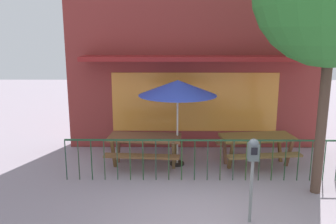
{
  "coord_description": "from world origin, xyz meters",
  "views": [
    {
      "loc": [
        -0.67,
        -5.5,
        3.26
      ],
      "look_at": [
        -0.75,
        2.4,
        1.5
      ],
      "focal_mm": 37.54,
      "sensor_mm": 36.0,
      "label": 1
    }
  ],
  "objects": [
    {
      "name": "parking_meter_far",
      "position": [
        0.72,
        0.18,
        1.19
      ],
      "size": [
        0.18,
        0.17,
        1.54
      ],
      "color": "slate",
      "rests_on": "ground"
    },
    {
      "name": "picnic_table_left",
      "position": [
        -1.34,
        2.9,
        0.61
      ],
      "size": [
        1.9,
        1.49,
        0.79
      ],
      "color": "brown",
      "rests_on": "ground"
    },
    {
      "name": "patio_umbrella",
      "position": [
        -0.52,
        2.98,
        1.97
      ],
      "size": [
        1.92,
        1.92,
        2.17
      ],
      "color": "black",
      "rests_on": "ground"
    },
    {
      "name": "picnic_table_right",
      "position": [
        1.47,
        2.96,
        0.61
      ],
      "size": [
        1.96,
        1.57,
        0.79
      ],
      "color": "brown",
      "rests_on": "ground"
    },
    {
      "name": "patio_fence_front",
      "position": [
        0.0,
        2.0,
        0.66
      ],
      "size": [
        6.15,
        0.04,
        0.97
      ],
      "color": "#1E472B",
      "rests_on": "ground"
    },
    {
      "name": "pub_storefront",
      "position": [
        0.0,
        4.63,
        2.87
      ],
      "size": [
        7.29,
        1.32,
        5.79
      ],
      "color": "#48261D",
      "rests_on": "ground"
    }
  ]
}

